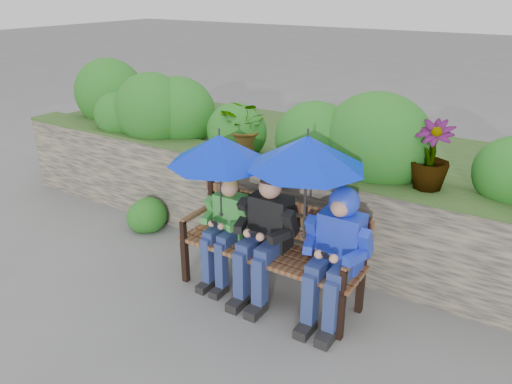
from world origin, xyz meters
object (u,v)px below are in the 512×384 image
Objects in this scene: boy_left at (226,225)px; umbrella_left at (220,149)px; boy_middle at (265,232)px; boy_right at (336,246)px; umbrella_right at (307,152)px; park_bench at (273,243)px.

boy_left is 1.12× the size of umbrella_left.
umbrella_left is (-0.50, 0.02, 0.69)m from boy_middle.
boy_middle is (0.45, -0.01, 0.05)m from boy_left.
boy_right is 1.23× the size of umbrella_right.
boy_left is at bearing 179.30° from umbrella_right.
boy_left is 1.14m from boy_right.
park_bench is 1.78× the size of umbrella_right.
park_bench is 1.82× the size of umbrella_left.
boy_middle is (-0.04, -0.09, 0.14)m from park_bench.
umbrella_right reaches higher than boy_left.
umbrella_right is at bearing -14.05° from park_bench.
boy_middle is 0.85m from umbrella_left.
boy_middle is 0.69m from boy_right.
umbrella_right is at bearing 0.36° from boy_middle.
umbrella_left is at bearing 177.71° from boy_middle.
boy_right is (1.14, 0.00, 0.10)m from boy_left.
park_bench is 0.99m from umbrella_left.
park_bench is 1.45× the size of boy_right.
boy_right is (0.69, 0.01, 0.05)m from boy_middle.
boy_right reaches higher than park_bench.
boy_left is 1.22m from umbrella_right.
boy_right is at bearing -6.77° from park_bench.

